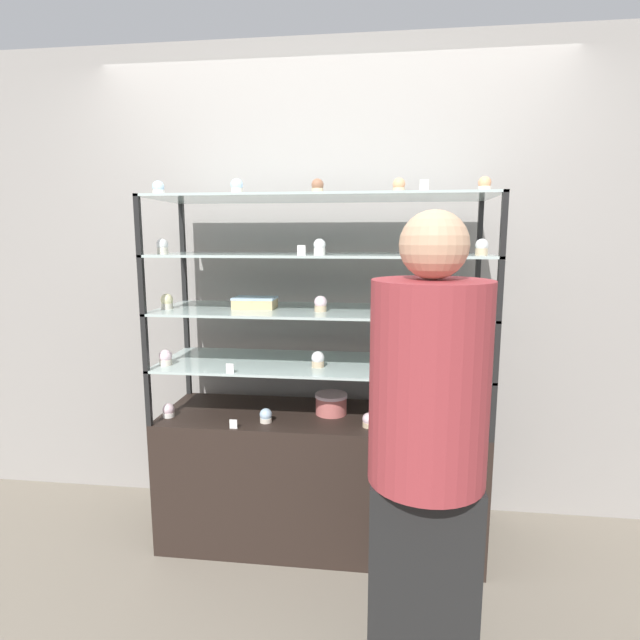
# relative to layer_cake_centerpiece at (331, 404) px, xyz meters

# --- Properties ---
(ground_plane) EXTENTS (20.00, 20.00, 0.00)m
(ground_plane) POSITION_rel_layer_cake_centerpiece_xyz_m (-0.06, -0.02, -0.73)
(ground_plane) COLOR gray
(back_wall) EXTENTS (8.00, 0.05, 2.60)m
(back_wall) POSITION_rel_layer_cake_centerpiece_xyz_m (-0.06, 0.39, 0.57)
(back_wall) COLOR gray
(back_wall) RESTS_ON ground_plane
(display_base) EXTENTS (1.59, 0.52, 0.68)m
(display_base) POSITION_rel_layer_cake_centerpiece_xyz_m (-0.06, -0.02, -0.39)
(display_base) COLOR black
(display_base) RESTS_ON ground_plane
(display_riser_lower) EXTENTS (1.59, 0.52, 0.27)m
(display_riser_lower) POSITION_rel_layer_cake_centerpiece_xyz_m (-0.06, -0.02, 0.20)
(display_riser_lower) COLOR black
(display_riser_lower) RESTS_ON display_base
(display_riser_middle) EXTENTS (1.59, 0.52, 0.27)m
(display_riser_middle) POSITION_rel_layer_cake_centerpiece_xyz_m (-0.06, -0.02, 0.47)
(display_riser_middle) COLOR black
(display_riser_middle) RESTS_ON display_riser_lower
(display_riser_upper) EXTENTS (1.59, 0.52, 0.27)m
(display_riser_upper) POSITION_rel_layer_cake_centerpiece_xyz_m (-0.06, -0.02, 0.74)
(display_riser_upper) COLOR black
(display_riser_upper) RESTS_ON display_riser_middle
(display_riser_top) EXTENTS (1.59, 0.52, 0.27)m
(display_riser_top) POSITION_rel_layer_cake_centerpiece_xyz_m (-0.06, -0.02, 1.01)
(display_riser_top) COLOR black
(display_riser_top) RESTS_ON display_riser_upper
(layer_cake_centerpiece) EXTENTS (0.16, 0.16, 0.10)m
(layer_cake_centerpiece) POSITION_rel_layer_cake_centerpiece_xyz_m (0.00, 0.00, 0.00)
(layer_cake_centerpiece) COLOR #C66660
(layer_cake_centerpiece) RESTS_ON display_base
(sheet_cake_frosted) EXTENTS (0.21, 0.14, 0.06)m
(sheet_cake_frosted) POSITION_rel_layer_cake_centerpiece_xyz_m (-0.38, -0.02, 0.51)
(sheet_cake_frosted) COLOR #DBBC84
(sheet_cake_frosted) RESTS_ON display_riser_middle
(cupcake_0) EXTENTS (0.06, 0.06, 0.07)m
(cupcake_0) POSITION_rel_layer_cake_centerpiece_xyz_m (-0.80, -0.14, -0.02)
(cupcake_0) COLOR white
(cupcake_0) RESTS_ON display_base
(cupcake_1) EXTENTS (0.06, 0.06, 0.07)m
(cupcake_1) POSITION_rel_layer_cake_centerpiece_xyz_m (-0.30, -0.16, -0.02)
(cupcake_1) COLOR beige
(cupcake_1) RESTS_ON display_base
(cupcake_2) EXTENTS (0.06, 0.06, 0.07)m
(cupcake_2) POSITION_rel_layer_cake_centerpiece_xyz_m (0.19, -0.16, -0.02)
(cupcake_2) COLOR #CCB28C
(cupcake_2) RESTS_ON display_base
(cupcake_3) EXTENTS (0.06, 0.06, 0.07)m
(cupcake_3) POSITION_rel_layer_cake_centerpiece_xyz_m (0.68, -0.13, -0.02)
(cupcake_3) COLOR #CCB28C
(cupcake_3) RESTS_ON display_base
(price_tag_0) EXTENTS (0.04, 0.00, 0.04)m
(price_tag_0) POSITION_rel_layer_cake_centerpiece_xyz_m (-0.43, -0.26, -0.03)
(price_tag_0) COLOR white
(price_tag_0) RESTS_ON display_base
(cupcake_4) EXTENTS (0.06, 0.06, 0.08)m
(cupcake_4) POSITION_rel_layer_cake_centerpiece_xyz_m (-0.79, -0.15, 0.25)
(cupcake_4) COLOR beige
(cupcake_4) RESTS_ON display_riser_lower
(cupcake_5) EXTENTS (0.06, 0.06, 0.08)m
(cupcake_5) POSITION_rel_layer_cake_centerpiece_xyz_m (-0.06, -0.10, 0.25)
(cupcake_5) COLOR #CCB28C
(cupcake_5) RESTS_ON display_riser_lower
(cupcake_6) EXTENTS (0.06, 0.06, 0.08)m
(cupcake_6) POSITION_rel_layer_cake_centerpiece_xyz_m (0.69, -0.11, 0.25)
(cupcake_6) COLOR beige
(cupcake_6) RESTS_ON display_riser_lower
(price_tag_1) EXTENTS (0.04, 0.00, 0.04)m
(price_tag_1) POSITION_rel_layer_cake_centerpiece_xyz_m (-0.44, -0.26, 0.24)
(price_tag_1) COLOR white
(price_tag_1) RESTS_ON display_riser_lower
(cupcake_7) EXTENTS (0.06, 0.06, 0.07)m
(cupcake_7) POSITION_rel_layer_cake_centerpiece_xyz_m (-0.80, -0.09, 0.52)
(cupcake_7) COLOR beige
(cupcake_7) RESTS_ON display_riser_middle
(cupcake_8) EXTENTS (0.06, 0.06, 0.07)m
(cupcake_8) POSITION_rel_layer_cake_centerpiece_xyz_m (-0.04, -0.09, 0.52)
(cupcake_8) COLOR #CCB28C
(cupcake_8) RESTS_ON display_riser_middle
(cupcake_9) EXTENTS (0.06, 0.06, 0.07)m
(cupcake_9) POSITION_rel_layer_cake_centerpiece_xyz_m (0.69, -0.11, 0.52)
(cupcake_9) COLOR #CCB28C
(cupcake_9) RESTS_ON display_riser_middle
(price_tag_2) EXTENTS (0.04, 0.00, 0.04)m
(price_tag_2) POSITION_rel_layer_cake_centerpiece_xyz_m (0.49, -0.26, 0.51)
(price_tag_2) COLOR white
(price_tag_2) RESTS_ON display_riser_middle
(cupcake_10) EXTENTS (0.06, 0.06, 0.07)m
(cupcake_10) POSITION_rel_layer_cake_centerpiece_xyz_m (-0.80, -0.11, 0.79)
(cupcake_10) COLOR beige
(cupcake_10) RESTS_ON display_riser_upper
(cupcake_11) EXTENTS (0.06, 0.06, 0.07)m
(cupcake_11) POSITION_rel_layer_cake_centerpiece_xyz_m (-0.04, -0.14, 0.79)
(cupcake_11) COLOR white
(cupcake_11) RESTS_ON display_riser_upper
(cupcake_12) EXTENTS (0.06, 0.06, 0.07)m
(cupcake_12) POSITION_rel_layer_cake_centerpiece_xyz_m (0.67, -0.14, 0.79)
(cupcake_12) COLOR #CCB28C
(cupcake_12) RESTS_ON display_riser_upper
(price_tag_3) EXTENTS (0.04, 0.00, 0.04)m
(price_tag_3) POSITION_rel_layer_cake_centerpiece_xyz_m (-0.11, -0.26, 0.77)
(price_tag_3) COLOR white
(price_tag_3) RESTS_ON display_riser_upper
(cupcake_13) EXTENTS (0.06, 0.06, 0.07)m
(cupcake_13) POSITION_rel_layer_cake_centerpiece_xyz_m (-0.81, -0.11, 1.05)
(cupcake_13) COLOR white
(cupcake_13) RESTS_ON display_riser_top
(cupcake_14) EXTENTS (0.06, 0.06, 0.07)m
(cupcake_14) POSITION_rel_layer_cake_centerpiece_xyz_m (-0.42, -0.15, 1.05)
(cupcake_14) COLOR beige
(cupcake_14) RESTS_ON display_riser_top
(cupcake_15) EXTENTS (0.06, 0.06, 0.07)m
(cupcake_15) POSITION_rel_layer_cake_centerpiece_xyz_m (-0.06, -0.11, 1.05)
(cupcake_15) COLOR #CCB28C
(cupcake_15) RESTS_ON display_riser_top
(cupcake_16) EXTENTS (0.06, 0.06, 0.07)m
(cupcake_16) POSITION_rel_layer_cake_centerpiece_xyz_m (0.31, -0.09, 1.05)
(cupcake_16) COLOR #CCB28C
(cupcake_16) RESTS_ON display_riser_top
(cupcake_17) EXTENTS (0.06, 0.06, 0.07)m
(cupcake_17) POSITION_rel_layer_cake_centerpiece_xyz_m (0.68, -0.10, 1.05)
(cupcake_17) COLOR beige
(cupcake_17) RESTS_ON display_riser_top
(price_tag_4) EXTENTS (0.04, 0.00, 0.04)m
(price_tag_4) POSITION_rel_layer_cake_centerpiece_xyz_m (0.41, -0.26, 1.04)
(price_tag_4) COLOR white
(price_tag_4) RESTS_ON display_riser_top
(customer_figure) EXTENTS (0.38, 0.38, 1.64)m
(customer_figure) POSITION_rel_layer_cake_centerpiece_xyz_m (0.40, -0.82, 0.15)
(customer_figure) COLOR black
(customer_figure) RESTS_ON ground_plane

